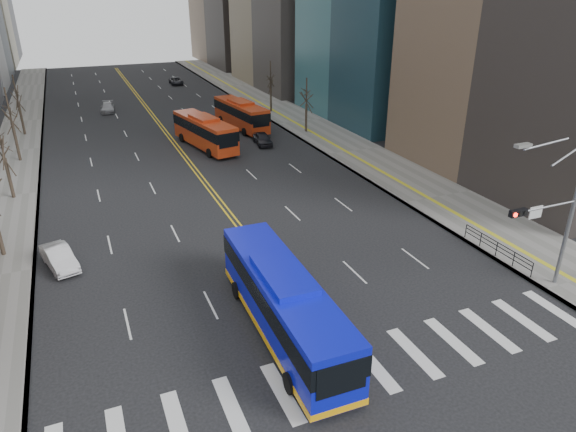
% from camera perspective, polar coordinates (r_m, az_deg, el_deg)
% --- Properties ---
extents(ground, '(220.00, 220.00, 0.00)m').
position_cam_1_polar(ground, '(25.48, 7.09, -16.78)').
color(ground, black).
extents(sidewalk_right, '(7.00, 130.00, 0.15)m').
position_cam_1_polar(sidewalk_right, '(69.33, 1.40, 10.46)').
color(sidewalk_right, slate).
rests_on(sidewalk_right, ground).
extents(sidewalk_left, '(5.00, 130.00, 0.15)m').
position_cam_1_polar(sidewalk_left, '(63.89, -27.86, 6.43)').
color(sidewalk_left, slate).
rests_on(sidewalk_left, ground).
extents(crosswalk, '(26.70, 4.00, 0.01)m').
position_cam_1_polar(crosswalk, '(25.48, 7.09, -16.77)').
color(crosswalk, silver).
rests_on(crosswalk, ground).
extents(centerline, '(0.55, 100.00, 0.01)m').
position_cam_1_polar(centerline, '(73.99, -14.61, 10.53)').
color(centerline, gold).
rests_on(centerline, ground).
extents(signal_mast, '(5.37, 0.37, 9.39)m').
position_cam_1_polar(signal_mast, '(32.40, 27.42, 0.05)').
color(signal_mast, gray).
rests_on(signal_mast, ground).
extents(pedestrian_railing, '(0.06, 6.06, 1.02)m').
position_cam_1_polar(pedestrian_railing, '(36.75, 22.20, -3.19)').
color(pedestrian_railing, black).
rests_on(pedestrian_railing, sidewalk_right).
extents(street_trees, '(35.20, 47.20, 7.60)m').
position_cam_1_polar(street_trees, '(52.36, -19.27, 9.95)').
color(street_trees, '#2C241B').
rests_on(street_trees, ground).
extents(blue_bus, '(3.13, 12.86, 3.71)m').
position_cam_1_polar(blue_bus, '(26.48, -0.48, -9.46)').
color(blue_bus, '#0D14CC').
rests_on(blue_bus, ground).
extents(red_bus_near, '(4.73, 11.54, 3.57)m').
position_cam_1_polar(red_bus_near, '(58.21, -9.25, 9.39)').
color(red_bus_near, red).
rests_on(red_bus_near, ground).
extents(red_bus_far, '(3.96, 11.32, 3.52)m').
position_cam_1_polar(red_bus_far, '(66.02, -5.25, 11.34)').
color(red_bus_far, red).
rests_on(red_bus_far, ground).
extents(car_white, '(2.49, 4.37, 1.36)m').
position_cam_1_polar(car_white, '(36.14, -24.08, -4.25)').
color(car_white, silver).
rests_on(car_white, ground).
extents(car_dark_mid, '(2.00, 4.15, 1.37)m').
position_cam_1_polar(car_dark_mid, '(58.98, -2.84, 8.56)').
color(car_dark_mid, black).
rests_on(car_dark_mid, ground).
extents(car_silver, '(2.31, 4.65, 1.30)m').
position_cam_1_polar(car_silver, '(79.31, -19.40, 11.32)').
color(car_silver, '#98989D').
rests_on(car_silver, ground).
extents(car_dark_far, '(2.13, 4.52, 1.25)m').
position_cam_1_polar(car_dark_far, '(98.90, -12.33, 14.44)').
color(car_dark_far, black).
rests_on(car_dark_far, ground).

